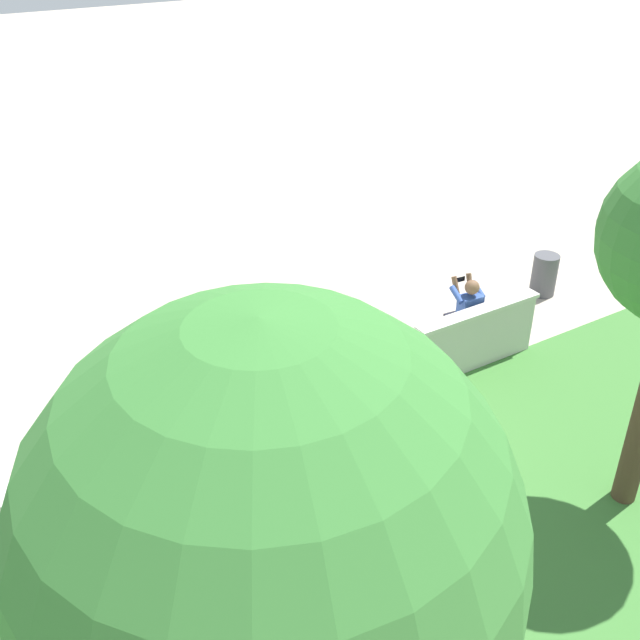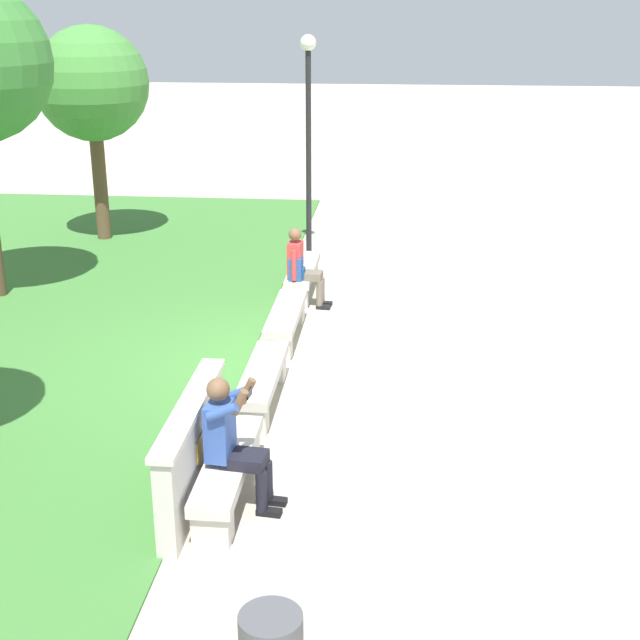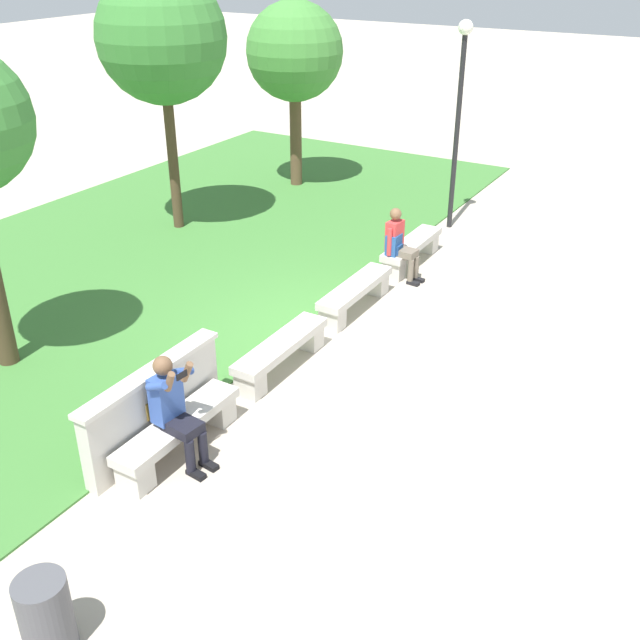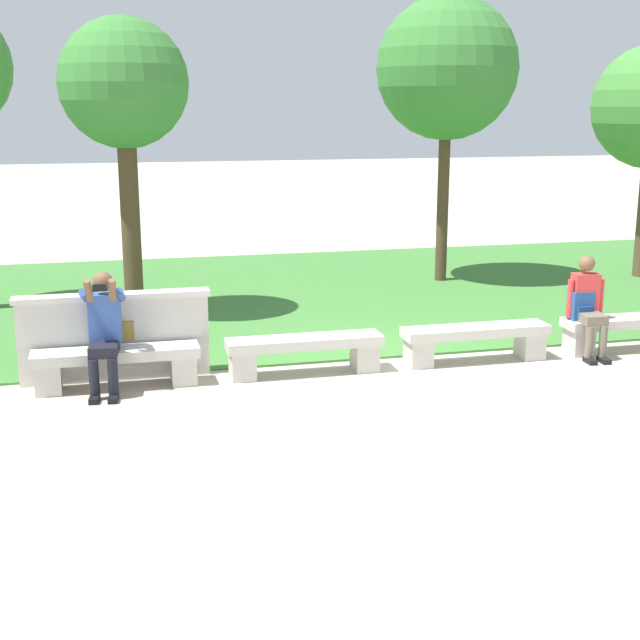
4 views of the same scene
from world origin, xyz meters
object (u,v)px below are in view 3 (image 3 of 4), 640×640
(bench_main, at_px, (179,431))
(person_distant, at_px, (400,242))
(bench_near, at_px, (281,351))
(tree_left_background, at_px, (162,38))
(tree_far_back, at_px, (295,53))
(backpack, at_px, (394,245))
(trash_bin, at_px, (46,616))
(person_photographer, at_px, (174,406))
(lamp_post, at_px, (460,98))
(bench_far, at_px, (412,249))
(bench_mid, at_px, (355,293))

(bench_main, distance_m, person_distant, 5.78)
(bench_near, bearing_deg, tree_left_background, 53.45)
(bench_main, xyz_separation_m, tree_far_back, (9.46, 4.36, 2.72))
(backpack, xyz_separation_m, trash_bin, (-8.36, -0.83, -0.25))
(bench_near, distance_m, tree_far_back, 8.93)
(person_distant, bearing_deg, person_photographer, -179.89)
(trash_bin, bearing_deg, person_photographer, 16.26)
(tree_left_background, bearing_deg, person_distant, -90.02)
(backpack, bearing_deg, person_photographer, -179.09)
(person_distant, distance_m, lamp_post, 3.46)
(bench_near, distance_m, lamp_post, 6.88)
(person_photographer, distance_m, tree_left_background, 8.23)
(tree_far_back, bearing_deg, trash_bin, -156.85)
(bench_far, relative_size, lamp_post, 0.46)
(bench_far, relative_size, tree_far_back, 0.44)
(trash_bin, bearing_deg, tree_left_background, 34.12)
(backpack, bearing_deg, bench_near, -179.75)
(bench_mid, distance_m, person_distant, 1.52)
(bench_far, height_order, tree_left_background, tree_left_background)
(bench_far, distance_m, trash_bin, 9.13)
(bench_mid, distance_m, tree_far_back, 7.27)
(backpack, bearing_deg, bench_mid, -179.37)
(person_distant, xyz_separation_m, tree_far_back, (3.69, 4.42, 2.34))
(bench_main, bearing_deg, tree_left_background, 40.24)
(bench_near, height_order, trash_bin, trash_bin)
(bench_main, relative_size, person_distant, 1.46)
(bench_mid, relative_size, trash_bin, 2.44)
(person_photographer, bearing_deg, person_distant, 0.11)
(trash_bin, bearing_deg, bench_far, 5.11)
(person_distant, height_order, tree_left_background, tree_left_background)
(bench_near, relative_size, tree_left_background, 0.38)
(bench_far, xyz_separation_m, person_distant, (-0.68, -0.07, 0.38))
(bench_main, distance_m, bench_mid, 4.30)
(bench_mid, relative_size, backpack, 4.28)
(bench_near, distance_m, backpack, 3.58)
(bench_near, bearing_deg, bench_far, 0.00)
(bench_mid, bearing_deg, bench_far, 0.00)
(person_distant, bearing_deg, bench_main, 179.34)
(person_photographer, bearing_deg, bench_far, 0.67)
(tree_far_back, bearing_deg, tree_left_background, 171.88)
(trash_bin, xyz_separation_m, lamp_post, (11.27, 0.94, 2.22))
(bench_mid, relative_size, lamp_post, 0.46)
(bench_main, bearing_deg, bench_far, 0.00)
(bench_mid, height_order, tree_far_back, tree_far_back)
(bench_far, relative_size, tree_left_background, 0.38)
(bench_main, height_order, bench_far, same)
(tree_left_background, bearing_deg, bench_near, -126.55)
(bench_mid, bearing_deg, lamp_post, 1.74)
(tree_left_background, bearing_deg, bench_far, -82.04)
(tree_far_back, bearing_deg, person_distant, -129.81)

